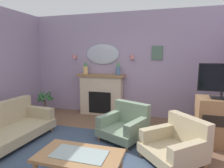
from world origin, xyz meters
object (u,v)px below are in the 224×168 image
wall_mirror (103,54)px  armchair_near_fireplace (125,124)px  armchair_beside_couch (177,143)px  floral_couch (6,127)px  wall_sconce_left (74,56)px  tv_cabinet (219,121)px  coffee_table (79,158)px  tv_flatscreen (223,80)px  fireplace (101,95)px  framed_picture (157,53)px  potted_plant_small_fern (45,102)px  mantel_vase_left (86,68)px  mantel_vase_centre (118,68)px  wall_sconce_right (132,56)px

wall_mirror → armchair_near_fireplace: 2.25m
armchair_beside_couch → floral_couch: bearing=-175.3°
wall_sconce_left → tv_cabinet: (3.60, -1.17, -1.21)m
wall_sconce_left → coffee_table: 3.59m
armchair_beside_couch → wall_sconce_left: bearing=144.2°
wall_sconce_left → tv_flatscreen: (3.60, -1.19, -0.41)m
fireplace → framed_picture: size_ratio=3.78×
armchair_near_fireplace → potted_plant_small_fern: 2.59m
mantel_vase_left → mantel_vase_centre: size_ratio=0.98×
fireplace → wall_mirror: size_ratio=1.42×
mantel_vase_left → coffee_table: bearing=-67.8°
wall_mirror → wall_sconce_right: (0.85, -0.05, -0.05)m
tv_flatscreen → framed_picture: bearing=134.9°
mantel_vase_left → floral_couch: (-0.74, -2.16, -1.00)m
mantel_vase_left → coffee_table: mantel_vase_left is taller
wall_mirror → wall_sconce_right: 0.85m
potted_plant_small_fern → fireplace: bearing=19.6°
framed_picture → coffee_table: 3.42m
wall_sconce_right → armchair_beside_couch: size_ratio=0.12×
wall_sconce_left → framed_picture: 2.35m
mantel_vase_centre → framed_picture: size_ratio=1.07×
mantel_vase_centre → wall_sconce_left: size_ratio=2.74×
coffee_table → armchair_near_fireplace: size_ratio=1.03×
framed_picture → tv_cabinet: size_ratio=0.40×
mantel_vase_left → tv_cabinet: (3.20, -1.05, -0.87)m
wall_sconce_right → framed_picture: bearing=5.3°
wall_mirror → tv_cabinet: wall_mirror is taller
wall_mirror → coffee_table: size_ratio=0.87×
wall_sconce_left → armchair_near_fireplace: bearing=-37.6°
fireplace → coffee_table: (0.71, -2.88, -0.19)m
wall_mirror → armchair_beside_couch: 3.18m
mantel_vase_left → mantel_vase_centre: mantel_vase_centre is taller
floral_couch → tv_flatscreen: tv_flatscreen is taller
mantel_vase_left → wall_mirror: size_ratio=0.39×
coffee_table → floral_couch: (-1.90, 0.69, -0.06)m
floral_couch → tv_flatscreen: (3.94, 1.09, 0.93)m
wall_sconce_right → tv_cabinet: size_ratio=0.16×
armchair_near_fireplace → tv_flatscreen: 2.01m
framed_picture → mantel_vase_centre: bearing=-169.8°
mantel_vase_centre → wall_mirror: wall_mirror is taller
wall_mirror → framed_picture: 1.50m
wall_mirror → armchair_near_fireplace: bearing=-56.0°
wall_mirror → framed_picture: wall_mirror is taller
mantel_vase_left → coffee_table: (1.16, -2.85, -0.94)m
fireplace → wall_sconce_right: (0.85, 0.09, 1.09)m
potted_plant_small_fern → wall_sconce_right: bearing=14.9°
coffee_table → potted_plant_small_fern: 3.22m
mantel_vase_left → tv_flatscreen: bearing=-18.5°
mantel_vase_left → framed_picture: (1.95, 0.18, 0.43)m
wall_sconce_right → tv_flatscreen: size_ratio=0.17×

